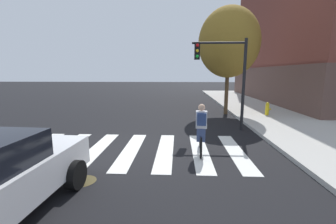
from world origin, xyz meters
TOP-DOWN VIEW (x-y plane):
  - ground_plane at (0.00, 0.00)m, footprint 120.00×120.00m
  - crosswalk_stripes at (-0.24, 0.00)m, footprint 9.03×3.76m
  - manhole_cover at (-0.35, -2.30)m, footprint 0.64×0.64m
  - cyclist at (2.77, -0.25)m, footprint 0.38×1.71m
  - traffic_light_near at (4.18, 2.98)m, footprint 2.47×0.28m
  - fire_hydrant at (7.42, 6.13)m, footprint 0.33×0.22m
  - street_tree_near at (5.14, 7.14)m, footprint 3.78×3.78m

SIDE VIEW (x-z plane):
  - ground_plane at x=0.00m, z-range 0.00..0.00m
  - manhole_cover at x=-0.35m, z-range 0.00..0.01m
  - crosswalk_stripes at x=-0.24m, z-range 0.00..0.01m
  - fire_hydrant at x=7.42m, z-range 0.14..0.92m
  - cyclist at x=2.77m, z-range 0.00..1.69m
  - traffic_light_near at x=4.18m, z-range 0.76..4.96m
  - street_tree_near at x=5.14m, z-range 1.18..7.90m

